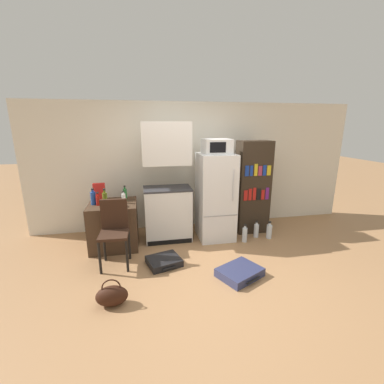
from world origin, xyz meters
name	(u,v)px	position (x,y,z in m)	size (l,w,h in m)	color
ground_plane	(214,277)	(0.00, 0.00, 0.00)	(24.00, 24.00, 0.00)	#A3754C
wall_back	(197,166)	(0.20, 2.00, 1.21)	(6.40, 0.10, 2.42)	silver
side_table	(114,225)	(-1.39, 1.24, 0.38)	(0.76, 0.72, 0.76)	#422D1E
kitchen_hutch	(167,188)	(-0.47, 1.35, 0.95)	(0.82, 0.51, 2.06)	white
refrigerator	(215,197)	(0.38, 1.27, 0.76)	(0.62, 0.68, 1.53)	white
microwave	(217,146)	(0.38, 1.27, 1.65)	(0.46, 0.43, 0.25)	silver
bookshelf	(253,187)	(1.14, 1.42, 0.87)	(0.60, 0.37, 1.73)	#2D2319
bottle_milk_white	(124,198)	(-1.20, 1.21, 0.84)	(0.06, 0.06, 0.20)	white
bottle_ketchup_red	(98,200)	(-1.59, 1.16, 0.85)	(0.07, 0.07, 0.21)	#AD1914
bottle_green_tall	(125,194)	(-1.19, 1.36, 0.87)	(0.06, 0.06, 0.26)	#1E6028
bottle_blue_soda	(93,198)	(-1.67, 1.22, 0.87)	(0.08, 0.08, 0.27)	#1E47A3
bottle_olive_oil	(105,200)	(-1.46, 1.01, 0.89)	(0.07, 0.07, 0.31)	#566619
bowl	(121,205)	(-1.23, 1.01, 0.78)	(0.16, 0.16, 0.04)	silver
cereal_box	(99,192)	(-1.61, 1.43, 0.91)	(0.19, 0.07, 0.30)	red
chair	(114,227)	(-1.32, 0.65, 0.58)	(0.42, 0.42, 0.97)	black
suitcase_large_flat	(240,272)	(0.35, -0.04, 0.06)	(0.69, 0.63, 0.11)	navy
suitcase_small_flat	(164,261)	(-0.63, 0.46, 0.05)	(0.55, 0.51, 0.10)	black
handbag	(112,296)	(-1.29, -0.31, 0.12)	(0.36, 0.20, 0.33)	#33190F
water_bottle_front	(256,230)	(1.12, 1.10, 0.13)	(0.09, 0.09, 0.31)	silver
water_bottle_middle	(245,234)	(0.83, 0.96, 0.14)	(0.09, 0.09, 0.32)	silver
water_bottle_back	(269,231)	(1.33, 1.01, 0.13)	(0.10, 0.10, 0.32)	silver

